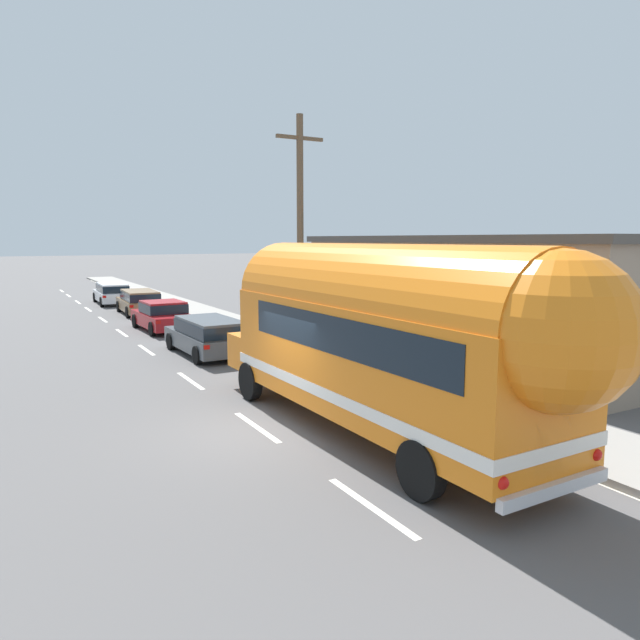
{
  "coord_description": "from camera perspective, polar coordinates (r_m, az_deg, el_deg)",
  "views": [
    {
      "loc": [
        -5.01,
        -11.51,
        4.22
      ],
      "look_at": [
        1.69,
        0.28,
        2.32
      ],
      "focal_mm": 32.57,
      "sensor_mm": 36.0,
      "label": 1
    }
  ],
  "objects": [
    {
      "name": "car_second",
      "position": [
        27.93,
        -15.17,
        0.51
      ],
      "size": [
        2.11,
        4.47,
        1.37
      ],
      "color": "#A5191E",
      "rests_on": "ground"
    },
    {
      "name": "car_third",
      "position": [
        34.21,
        -17.33,
        1.85
      ],
      "size": [
        2.04,
        4.6,
        1.37
      ],
      "color": "olive",
      "rests_on": "ground"
    },
    {
      "name": "utility_pole",
      "position": [
        20.81,
        -1.96,
        8.52
      ],
      "size": [
        1.8,
        0.24,
        8.5
      ],
      "color": "brown",
      "rests_on": "ground"
    },
    {
      "name": "car_fourth",
      "position": [
        40.26,
        -19.77,
        2.6
      ],
      "size": [
        2.0,
        4.87,
        1.37
      ],
      "color": "white",
      "rests_on": "ground"
    },
    {
      "name": "roadside_building",
      "position": [
        23.18,
        18.21,
        2.5
      ],
      "size": [
        9.73,
        14.56,
        4.34
      ],
      "color": "gray",
      "rests_on": "ground"
    },
    {
      "name": "ground_plane",
      "position": [
        13.24,
        -5.88,
        -10.66
      ],
      "size": [
        300.0,
        300.0,
        0.0
      ],
      "primitive_type": "plane",
      "color": "#565454"
    },
    {
      "name": "lane_markings",
      "position": [
        25.41,
        -11.32,
        -1.75
      ],
      "size": [
        4.1,
        80.0,
        0.01
      ],
      "color": "silver",
      "rests_on": "ground"
    },
    {
      "name": "painted_bus",
      "position": [
        11.97,
        6.66,
        -1.3
      ],
      "size": [
        2.7,
        11.43,
        4.12
      ],
      "color": "orange",
      "rests_on": "ground"
    },
    {
      "name": "sidewalk_slab",
      "position": [
        24.2,
        -4.02,
        -1.92
      ],
      "size": [
        2.61,
        90.0,
        0.15
      ],
      "primitive_type": "cube",
      "color": "gray",
      "rests_on": "ground"
    },
    {
      "name": "car_lead",
      "position": [
        21.52,
        -10.89,
        -1.34
      ],
      "size": [
        2.03,
        4.59,
        1.37
      ],
      "color": "#474C51",
      "rests_on": "ground"
    }
  ]
}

